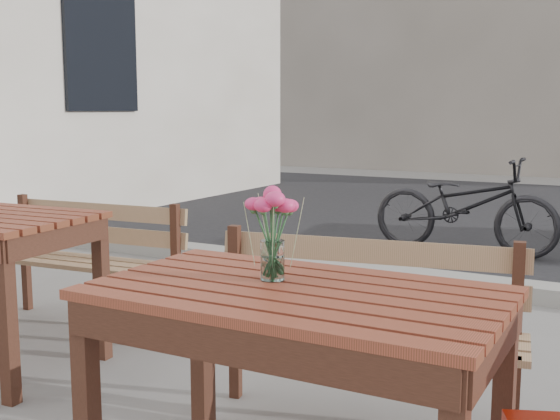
{
  "coord_description": "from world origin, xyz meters",
  "views": [
    {
      "loc": [
        1.02,
        -2.0,
        1.32
      ],
      "look_at": [
        -0.06,
        -0.03,
        1.0
      ],
      "focal_mm": 45.0,
      "sensor_mm": 36.0,
      "label": 1
    }
  ],
  "objects": [
    {
      "name": "main_table",
      "position": [
        0.06,
        -0.14,
        0.65
      ],
      "size": [
        1.26,
        0.74,
        0.78
      ],
      "rotation": [
        0.0,
        0.0,
        0.01
      ],
      "color": "#5F2F19",
      "rests_on": "ground"
    },
    {
      "name": "main_bench",
      "position": [
        -0.03,
        0.65,
        0.5
      ],
      "size": [
        1.37,
        0.62,
        0.82
      ],
      "rotation": [
        0.0,
        0.0,
        0.17
      ],
      "color": "#96764D",
      "rests_on": "ground"
    },
    {
      "name": "bicycle",
      "position": [
        -0.56,
        4.43,
        0.45
      ],
      "size": [
        1.71,
        0.62,
        0.89
      ],
      "primitive_type": "imported",
      "rotation": [
        0.0,
        0.0,
        1.55
      ],
      "color": "black",
      "rests_on": "ground"
    },
    {
      "name": "street",
      "position": [
        0.0,
        5.06,
        0.03
      ],
      "size": [
        30.0,
        8.12,
        0.12
      ],
      "color": "black",
      "rests_on": "ground"
    },
    {
      "name": "main_vase",
      "position": [
        -0.06,
        -0.08,
        0.96
      ],
      "size": [
        0.17,
        0.17,
        0.3
      ],
      "color": "white",
      "rests_on": "main_table"
    },
    {
      "name": "second_bench",
      "position": [
        -2.04,
        1.15,
        0.48
      ],
      "size": [
        1.3,
        0.49,
        0.79
      ],
      "rotation": [
        0.0,
        0.0,
        0.09
      ],
      "color": "#96764D",
      "rests_on": "ground"
    }
  ]
}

